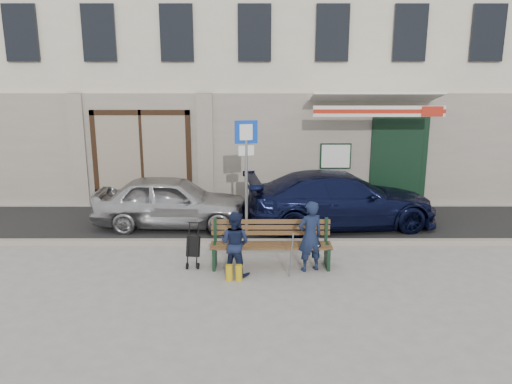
{
  "coord_description": "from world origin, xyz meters",
  "views": [
    {
      "loc": [
        0.02,
        -9.12,
        3.83
      ],
      "look_at": [
        0.03,
        1.6,
        1.2
      ],
      "focal_mm": 35.0,
      "sensor_mm": 36.0,
      "label": 1
    }
  ],
  "objects_px": {
    "man": "(310,236)",
    "car_navy": "(341,199)",
    "parking_sign": "(246,161)",
    "bench": "(269,245)",
    "woman": "(235,243)",
    "car_silver": "(172,201)",
    "stroller": "(193,247)"
  },
  "relations": [
    {
      "from": "bench",
      "to": "stroller",
      "type": "xyz_separation_m",
      "value": [
        -1.5,
        0.04,
        -0.07
      ]
    },
    {
      "from": "car_silver",
      "to": "man",
      "type": "distance_m",
      "value": 4.22
    },
    {
      "from": "bench",
      "to": "man",
      "type": "distance_m",
      "value": 0.85
    },
    {
      "from": "car_navy",
      "to": "man",
      "type": "bearing_deg",
      "value": 152.15
    },
    {
      "from": "man",
      "to": "woman",
      "type": "distance_m",
      "value": 1.46
    },
    {
      "from": "bench",
      "to": "parking_sign",
      "type": "bearing_deg",
      "value": 106.24
    },
    {
      "from": "woman",
      "to": "car_silver",
      "type": "bearing_deg",
      "value": -35.53
    },
    {
      "from": "bench",
      "to": "car_navy",
      "type": "bearing_deg",
      "value": 55.06
    },
    {
      "from": "man",
      "to": "car_navy",
      "type": "bearing_deg",
      "value": -131.02
    },
    {
      "from": "bench",
      "to": "man",
      "type": "bearing_deg",
      "value": -13.58
    },
    {
      "from": "car_navy",
      "to": "stroller",
      "type": "bearing_deg",
      "value": 120.58
    },
    {
      "from": "car_navy",
      "to": "woman",
      "type": "bearing_deg",
      "value": 132.99
    },
    {
      "from": "woman",
      "to": "man",
      "type": "bearing_deg",
      "value": -147.63
    },
    {
      "from": "stroller",
      "to": "woman",
      "type": "bearing_deg",
      "value": -17.36
    },
    {
      "from": "car_silver",
      "to": "stroller",
      "type": "bearing_deg",
      "value": -160.34
    },
    {
      "from": "car_navy",
      "to": "woman",
      "type": "distance_m",
      "value": 3.95
    },
    {
      "from": "car_navy",
      "to": "woman",
      "type": "relative_size",
      "value": 3.82
    },
    {
      "from": "man",
      "to": "stroller",
      "type": "bearing_deg",
      "value": -26.3
    },
    {
      "from": "car_silver",
      "to": "stroller",
      "type": "distance_m",
      "value": 2.74
    },
    {
      "from": "woman",
      "to": "stroller",
      "type": "distance_m",
      "value": 0.97
    },
    {
      "from": "car_navy",
      "to": "parking_sign",
      "type": "height_order",
      "value": "parking_sign"
    },
    {
      "from": "car_navy",
      "to": "parking_sign",
      "type": "xyz_separation_m",
      "value": [
        -2.33,
        -1.06,
        1.16
      ]
    },
    {
      "from": "car_silver",
      "to": "man",
      "type": "bearing_deg",
      "value": -130.21
    },
    {
      "from": "parking_sign",
      "to": "man",
      "type": "xyz_separation_m",
      "value": [
        1.26,
        -1.79,
        -1.16
      ]
    },
    {
      "from": "woman",
      "to": "car_navy",
      "type": "bearing_deg",
      "value": -104.38
    },
    {
      "from": "woman",
      "to": "stroller",
      "type": "bearing_deg",
      "value": -0.62
    },
    {
      "from": "car_navy",
      "to": "woman",
      "type": "height_order",
      "value": "car_navy"
    },
    {
      "from": "car_silver",
      "to": "man",
      "type": "height_order",
      "value": "man"
    },
    {
      "from": "parking_sign",
      "to": "car_silver",
      "type": "bearing_deg",
      "value": 139.26
    },
    {
      "from": "car_navy",
      "to": "man",
      "type": "distance_m",
      "value": 3.05
    },
    {
      "from": "stroller",
      "to": "parking_sign",
      "type": "bearing_deg",
      "value": 64.92
    },
    {
      "from": "man",
      "to": "car_silver",
      "type": "bearing_deg",
      "value": -62.64
    }
  ]
}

